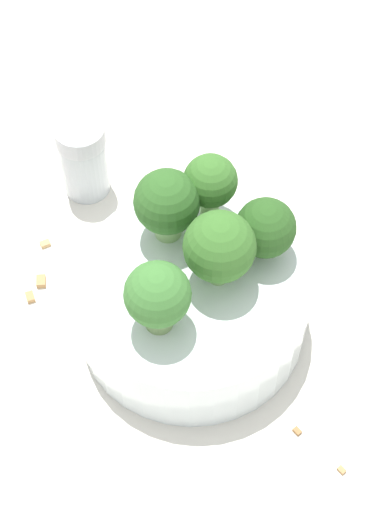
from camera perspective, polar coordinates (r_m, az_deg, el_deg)
name	(u,v)px	position (r m, az deg, el deg)	size (l,w,h in m)	color
ground_plane	(192,323)	(0.62, 0.00, -4.48)	(3.00, 3.00, 0.00)	silver
bowl	(192,303)	(0.60, 0.00, -3.15)	(0.16, 0.16, 0.05)	silver
broccoli_floret_0	(219,247)	(0.55, 1.85, 0.57)	(0.05, 0.05, 0.06)	#84AD66
broccoli_floret_1	(158,296)	(0.53, -2.31, -2.70)	(0.04, 0.04, 0.06)	#7A9E5B
broccoli_floret_2	(266,228)	(0.57, 4.92, 1.84)	(0.04, 0.04, 0.05)	#84AD66
broccoli_floret_3	(167,203)	(0.57, -1.68, 3.52)	(0.05, 0.05, 0.06)	#8EB770
broccoli_floret_4	(217,184)	(0.58, 1.69, 4.82)	(0.04, 0.04, 0.06)	#84AD66
pepper_shaker	(84,158)	(0.67, -7.25, 6.47)	(0.04, 0.04, 0.07)	#B2B7BC
almond_crumb_0	(297,430)	(0.58, 7.04, -11.46)	(0.01, 0.00, 0.01)	olive
almond_crumb_1	(41,280)	(0.64, -10.06, -1.56)	(0.01, 0.01, 0.01)	#AD7F4C
almond_crumb_2	(45,242)	(0.66, -9.78, 0.90)	(0.01, 0.01, 0.01)	tan
almond_crumb_3	(30,296)	(0.64, -10.76, -2.61)	(0.01, 0.01, 0.01)	#AD7F4C
almond_crumb_4	(342,469)	(0.58, 9.96, -13.84)	(0.01, 0.00, 0.01)	#AD7F4C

